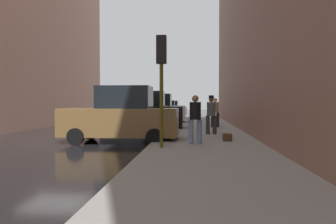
# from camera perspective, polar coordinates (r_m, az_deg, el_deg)

# --- Properties ---
(ground_plane) EXTENTS (120.00, 120.00, 0.00)m
(ground_plane) POSITION_cam_1_polar(r_m,az_deg,el_deg) (13.97, -18.97, -5.01)
(ground_plane) COLOR black
(sidewalk) EXTENTS (4.00, 40.00, 0.15)m
(sidewalk) POSITION_cam_1_polar(r_m,az_deg,el_deg) (12.82, 6.56, -5.19)
(sidewalk) COLOR gray
(sidewalk) RESTS_ON ground_plane
(parked_bronze_suv) EXTENTS (4.61, 2.08, 2.25)m
(parked_bronze_suv) POSITION_cam_1_polar(r_m,az_deg,el_deg) (13.21, -8.14, -0.82)
(parked_bronze_suv) COLOR brown
(parked_bronze_suv) RESTS_ON ground_plane
(parked_black_suv) EXTENTS (4.66, 2.19, 2.25)m
(parked_black_suv) POSITION_cam_1_polar(r_m,az_deg,el_deg) (18.94, -4.28, -0.06)
(parked_black_suv) COLOR black
(parked_black_suv) RESTS_ON ground_plane
(parked_white_van) EXTENTS (4.62, 2.09, 2.25)m
(parked_white_van) POSITION_cam_1_polar(r_m,az_deg,el_deg) (24.66, -2.22, 0.35)
(parked_white_van) COLOR silver
(parked_white_van) RESTS_ON ground_plane
(parked_dark_green_sedan) EXTENTS (4.24, 2.14, 1.79)m
(parked_dark_green_sedan) POSITION_cam_1_polar(r_m,az_deg,el_deg) (30.50, -0.92, 0.26)
(parked_dark_green_sedan) COLOR #193828
(parked_dark_green_sedan) RESTS_ON ground_plane
(parked_red_hatchback) EXTENTS (4.26, 2.18, 1.79)m
(parked_red_hatchback) POSITION_cam_1_polar(r_m,az_deg,el_deg) (36.76, 0.01, 0.50)
(parked_red_hatchback) COLOR #B2191E
(parked_red_hatchback) RESTS_ON ground_plane
(fire_hydrant) EXTENTS (0.42, 0.22, 0.70)m
(fire_hydrant) POSITION_cam_1_polar(r_m,az_deg,el_deg) (18.12, 1.06, -1.82)
(fire_hydrant) COLOR red
(fire_hydrant) RESTS_ON sidewalk
(traffic_light) EXTENTS (0.32, 0.32, 3.60)m
(traffic_light) POSITION_cam_1_polar(r_m,az_deg,el_deg) (10.62, -1.15, 7.92)
(traffic_light) COLOR #514C0F
(traffic_light) RESTS_ON sidewalk
(pedestrian_in_jeans) EXTENTS (0.53, 0.50, 1.71)m
(pedestrian_in_jeans) POSITION_cam_1_polar(r_m,az_deg,el_deg) (11.61, 4.77, -0.79)
(pedestrian_in_jeans) COLOR #728CB2
(pedestrian_in_jeans) RESTS_ON sidewalk
(pedestrian_with_beanie) EXTENTS (0.52, 0.47, 1.78)m
(pedestrian_with_beanie) POSITION_cam_1_polar(r_m,az_deg,el_deg) (15.08, 7.54, -0.11)
(pedestrian_with_beanie) COLOR #333338
(pedestrian_with_beanie) RESTS_ON sidewalk
(pedestrian_in_tan_coat) EXTENTS (0.53, 0.48, 1.71)m
(pedestrian_in_tan_coat) POSITION_cam_1_polar(r_m,az_deg,el_deg) (19.38, 8.22, 0.18)
(pedestrian_in_tan_coat) COLOR black
(pedestrian_in_tan_coat) RESTS_ON sidewalk
(duffel_bag) EXTENTS (0.32, 0.44, 0.28)m
(duffel_bag) POSITION_cam_1_polar(r_m,az_deg,el_deg) (12.61, 10.28, -4.33)
(duffel_bag) COLOR #472D19
(duffel_bag) RESTS_ON sidewalk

